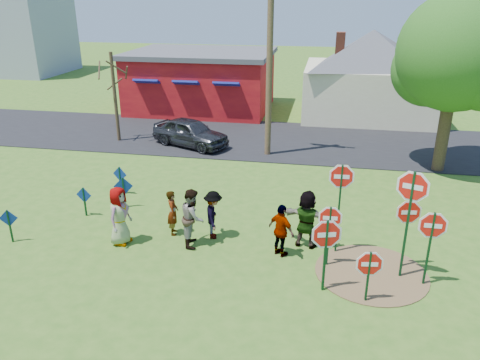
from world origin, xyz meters
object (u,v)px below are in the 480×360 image
(stop_sign_a, at_px, (326,240))
(person_b, at_px, (173,213))
(person_a, at_px, (119,216))
(suv, at_px, (190,132))
(leafy_tree, at_px, (459,59))
(utility_pole, at_px, (270,52))
(stop_sign_c, at_px, (411,200))
(stop_sign_d, at_px, (408,217))
(stop_sign_b, at_px, (341,186))

(stop_sign_a, xyz_separation_m, person_b, (-4.97, 2.33, -0.76))
(person_a, bearing_deg, suv, 12.53)
(stop_sign_a, height_order, leafy_tree, leafy_tree)
(stop_sign_a, xyz_separation_m, utility_pole, (-2.94, 11.04, 3.43))
(stop_sign_a, relative_size, stop_sign_c, 0.67)
(person_b, xyz_separation_m, utility_pole, (2.03, 8.71, 4.19))
(stop_sign_c, height_order, person_b, stop_sign_c)
(person_b, bearing_deg, stop_sign_a, -130.50)
(suv, relative_size, utility_pole, 0.45)
(stop_sign_c, xyz_separation_m, person_b, (-7.12, 1.27, -1.60))
(stop_sign_d, relative_size, suv, 0.54)
(person_a, bearing_deg, leafy_tree, -43.52)
(stop_sign_c, xyz_separation_m, leafy_tree, (2.91, 9.21, 2.58))
(person_b, relative_size, leafy_tree, 0.20)
(person_a, distance_m, utility_pole, 10.98)
(stop_sign_a, height_order, stop_sign_b, stop_sign_b)
(person_a, xyz_separation_m, person_b, (1.45, 0.91, -0.19))
(stop_sign_d, height_order, suv, stop_sign_d)
(stop_sign_a, distance_m, stop_sign_c, 2.54)
(person_b, bearing_deg, stop_sign_d, -111.14)
(stop_sign_c, distance_m, leafy_tree, 10.00)
(utility_pole, bearing_deg, stop_sign_b, -69.79)
(person_b, height_order, utility_pole, utility_pole)
(utility_pole, bearing_deg, stop_sign_d, -61.19)
(utility_pole, height_order, leafy_tree, utility_pole)
(utility_pole, bearing_deg, suv, 171.55)
(person_a, distance_m, suv, 10.26)
(stop_sign_a, xyz_separation_m, stop_sign_b, (0.35, 2.11, 0.69))
(stop_sign_c, relative_size, stop_sign_d, 1.48)
(stop_sign_a, distance_m, stop_sign_b, 2.24)
(stop_sign_b, distance_m, suv, 12.18)
(stop_sign_b, relative_size, leafy_tree, 0.39)
(suv, bearing_deg, leafy_tree, -72.82)
(stop_sign_c, xyz_separation_m, stop_sign_d, (0.10, 0.54, -0.76))
(stop_sign_b, xyz_separation_m, utility_pole, (-3.29, 8.94, 2.75))
(stop_sign_b, relative_size, person_b, 1.96)
(stop_sign_d, height_order, utility_pole, utility_pole)
(stop_sign_b, xyz_separation_m, person_b, (-5.32, 0.23, -1.44))
(stop_sign_b, bearing_deg, person_b, 174.65)
(stop_sign_c, height_order, leafy_tree, leafy_tree)
(stop_sign_c, bearing_deg, stop_sign_b, 168.92)
(stop_sign_d, relative_size, person_a, 1.17)
(stop_sign_c, relative_size, person_a, 1.74)
(suv, distance_m, leafy_tree, 12.91)
(stop_sign_a, distance_m, leafy_tree, 11.95)
(stop_sign_a, height_order, stop_sign_d, stop_sign_d)
(stop_sign_a, height_order, person_b, stop_sign_a)
(stop_sign_b, distance_m, person_b, 5.51)
(stop_sign_d, xyz_separation_m, utility_pole, (-5.19, 9.44, 3.35))
(stop_sign_d, height_order, person_a, stop_sign_d)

